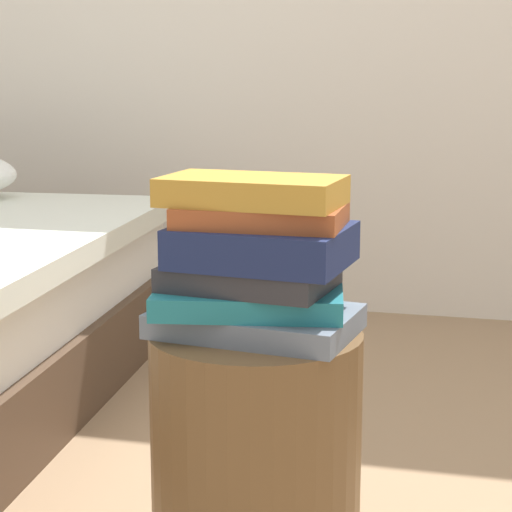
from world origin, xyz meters
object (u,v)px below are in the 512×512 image
Objects in this scene: book_charcoal at (249,276)px; book_slate at (255,321)px; side_table at (256,478)px; book_rust at (261,215)px; book_ochre at (253,190)px; book_teal at (250,296)px; book_navy at (262,245)px.

book_slate is at bearing 44.58° from book_charcoal.
side_table is at bearing 2.68° from book_slate.
book_rust is (0.01, -0.00, 0.42)m from side_table.
book_ochre reaches higher than book_charcoal.
book_slate is at bearing 169.87° from book_rust.
book_teal is 0.16m from book_ochre.
side_table is 1.82× the size of book_ochre.
book_teal is at bearing 150.76° from book_rust.
book_teal is (-0.01, 0.01, 0.29)m from side_table.
side_table is 0.33m from book_charcoal.
book_rust reaches higher than book_teal.
book_rust is (-0.00, -0.00, 0.05)m from book_navy.
book_charcoal is (0.00, -0.01, 0.04)m from book_teal.
book_slate is 1.05× the size of book_teal.
book_teal is at bearing 165.79° from book_navy.
book_teal is 1.07× the size of book_ochre.
book_ochre reaches higher than book_navy.
book_charcoal reaches higher than side_table.
book_navy is at bearing 12.99° from book_slate.
book_navy is at bearing 7.60° from side_table.
book_charcoal is 0.92× the size of book_ochre.
book_rust reaches higher than book_navy.
book_navy is (0.01, 0.00, 0.38)m from side_table.
book_charcoal is (-0.01, -0.01, 0.33)m from side_table.
book_charcoal is at bearing -135.13° from book_slate.
book_slate is at bearing -53.95° from book_teal.
book_slate is at bearing -50.36° from book_ochre.
book_slate is 0.12m from book_navy.
side_table is 1.96× the size of book_rust.
book_navy is 0.96× the size of book_ochre.
book_charcoal is at bearing -169.08° from book_rust.
book_navy is at bearing -8.86° from book_ochre.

